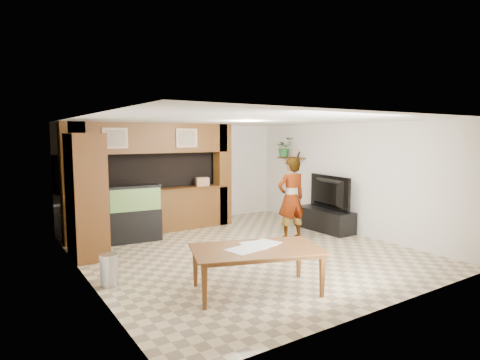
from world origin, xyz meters
TOP-DOWN VIEW (x-y plane):
  - floor at (0.00, 0.00)m, footprint 6.50×6.50m
  - ceiling at (0.00, 0.00)m, footprint 6.50×6.50m
  - wall_back at (0.00, 3.25)m, footprint 6.00×0.00m
  - wall_left at (-3.00, 0.00)m, footprint 0.00×6.50m
  - wall_right at (3.00, 0.00)m, footprint 0.00×6.50m
  - partition at (-0.95, 2.64)m, footprint 4.20×0.99m
  - wall_clock at (-2.97, 1.00)m, footprint 0.05×0.25m
  - wall_shelf at (2.85, 1.95)m, footprint 0.25×0.90m
  - pantry_cabinet at (-2.70, 1.29)m, footprint 0.59×0.96m
  - trash_can at (-2.77, -0.42)m, footprint 0.27×0.27m
  - aquarium at (-1.58, 1.95)m, footprint 1.12×0.42m
  - tv_stand at (2.65, 0.44)m, footprint 0.57×1.56m
  - television at (2.65, 0.44)m, footprint 0.37×1.44m
  - photo_frame at (2.85, 1.78)m, footprint 0.06×0.17m
  - potted_plant at (2.82, 2.21)m, footprint 0.50×0.44m
  - person at (1.41, 0.24)m, footprint 0.73×0.53m
  - microphone at (1.46, 0.08)m, footprint 0.04×0.10m
  - dining_table at (-1.03, -1.88)m, footprint 2.12×1.60m
  - newspaper_a at (-1.19, -1.82)m, footprint 0.57×0.45m
  - newspaper_b at (-0.82, -1.73)m, footprint 0.62×0.53m
  - newspaper_c at (-0.88, -1.68)m, footprint 0.56×0.46m
  - counter_box at (0.35, 2.45)m, footprint 0.36×0.28m

SIDE VIEW (x-z plane):
  - floor at x=0.00m, z-range 0.00..0.00m
  - trash_can at x=-2.77m, z-range 0.00..0.50m
  - tv_stand at x=2.65m, z-range 0.00..0.52m
  - dining_table at x=-1.03m, z-range 0.00..0.66m
  - aquarium at x=-1.58m, z-range -0.01..1.23m
  - newspaper_a at x=-1.19m, z-range 0.66..0.67m
  - newspaper_b at x=-0.82m, z-range 0.66..0.67m
  - newspaper_c at x=-0.88m, z-range 0.66..0.67m
  - person at x=1.41m, z-range 0.00..1.84m
  - television at x=2.65m, z-range 0.52..1.34m
  - counter_box at x=0.35m, z-range 1.04..1.25m
  - pantry_cabinet at x=-2.70m, z-range 0.00..2.35m
  - wall_back at x=0.00m, z-range -1.70..4.30m
  - wall_left at x=-3.00m, z-range -1.95..4.55m
  - wall_right at x=3.00m, z-range -1.95..4.55m
  - partition at x=-0.95m, z-range 0.01..2.61m
  - wall_shelf at x=2.85m, z-range 1.68..1.72m
  - photo_frame at x=2.85m, z-range 1.72..1.94m
  - microphone at x=1.46m, z-range 1.80..1.96m
  - wall_clock at x=-2.97m, z-range 1.77..2.02m
  - potted_plant at x=2.82m, z-range 1.72..2.26m
  - ceiling at x=0.00m, z-range 2.60..2.60m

